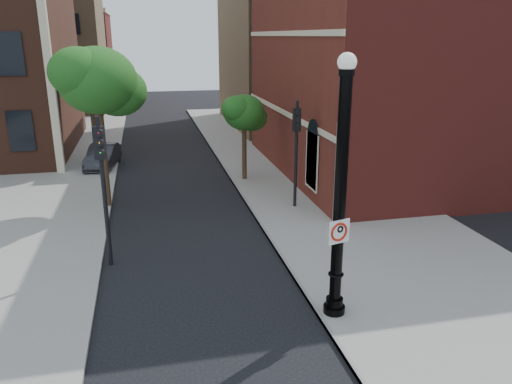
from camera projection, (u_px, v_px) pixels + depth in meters
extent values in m
plane|color=black|center=(244.00, 320.00, 13.57)|extent=(120.00, 120.00, 0.00)
cube|color=gray|center=(325.00, 194.00, 24.11)|extent=(8.00, 60.00, 0.12)
cube|color=gray|center=(27.00, 170.00, 28.43)|extent=(10.00, 50.00, 0.12)
cube|color=gray|center=(245.00, 200.00, 23.28)|extent=(0.10, 60.00, 0.14)
cube|color=maroon|center=(472.00, 61.00, 28.15)|extent=(22.00, 16.00, 12.00)
cube|color=black|center=(312.00, 161.00, 22.38)|extent=(0.08, 1.40, 2.40)
cube|color=beige|center=(283.00, 112.00, 26.59)|extent=(0.06, 16.00, 0.25)
cube|color=beige|center=(284.00, 33.00, 25.39)|extent=(0.06, 16.00, 0.25)
cube|color=beige|center=(46.00, 44.00, 25.83)|extent=(0.40, 0.40, 14.00)
cube|color=#90714F|center=(41.00, 50.00, 50.22)|extent=(12.00, 12.00, 12.00)
cube|color=maroon|center=(62.00, 55.00, 63.55)|extent=(12.00, 12.00, 10.00)
cube|color=#90714F|center=(357.00, 40.00, 42.74)|extent=(22.00, 14.00, 14.00)
cylinder|color=black|center=(334.00, 311.00, 13.72)|extent=(0.59, 0.59, 0.32)
cylinder|color=black|center=(334.00, 302.00, 13.64)|extent=(0.47, 0.47, 0.27)
cylinder|color=black|center=(340.00, 199.00, 12.75)|extent=(0.32, 0.32, 6.16)
torus|color=black|center=(336.00, 274.00, 13.39)|extent=(0.42, 0.42, 0.06)
cylinder|color=black|center=(347.00, 72.00, 11.80)|extent=(0.38, 0.38, 0.16)
sphere|color=silver|center=(347.00, 62.00, 11.73)|extent=(0.47, 0.47, 0.47)
cube|color=white|center=(339.00, 232.00, 12.83)|extent=(0.63, 0.18, 0.64)
cube|color=black|center=(340.00, 221.00, 12.74)|extent=(0.62, 0.17, 0.05)
cube|color=black|center=(339.00, 242.00, 12.92)|extent=(0.62, 0.17, 0.05)
cube|color=black|center=(330.00, 234.00, 12.70)|extent=(0.05, 0.02, 0.64)
cube|color=black|center=(348.00, 230.00, 12.96)|extent=(0.05, 0.02, 0.64)
torus|color=#BB1C07|center=(339.00, 232.00, 12.83)|extent=(0.51, 0.19, 0.51)
cube|color=#BB1C07|center=(339.00, 232.00, 12.83)|extent=(0.35, 0.10, 0.36)
cube|color=black|center=(337.00, 232.00, 12.80)|extent=(0.06, 0.02, 0.30)
torus|color=black|center=(340.00, 229.00, 12.82)|extent=(0.21, 0.11, 0.20)
cylinder|color=black|center=(340.00, 221.00, 12.74)|extent=(0.04, 0.03, 0.03)
imported|color=#28282D|center=(103.00, 156.00, 29.06)|extent=(2.02, 4.27, 1.35)
cylinder|color=black|center=(104.00, 194.00, 16.12)|extent=(0.15, 0.15, 5.02)
cube|color=black|center=(99.00, 143.00, 15.62)|extent=(0.37, 0.35, 1.05)
sphere|color=#E50505|center=(99.00, 132.00, 15.36)|extent=(0.19, 0.19, 0.19)
sphere|color=#FF8C00|center=(100.00, 142.00, 15.46)|extent=(0.19, 0.19, 0.19)
sphere|color=#00E519|center=(101.00, 152.00, 15.55)|extent=(0.19, 0.19, 0.19)
cylinder|color=black|center=(296.00, 156.00, 21.61)|extent=(0.14, 0.14, 4.79)
cube|color=black|center=(297.00, 120.00, 21.13)|extent=(0.31, 0.29, 1.00)
sphere|color=#E50505|center=(298.00, 112.00, 20.87)|extent=(0.18, 0.18, 0.18)
sphere|color=#FF8C00|center=(298.00, 119.00, 20.96)|extent=(0.18, 0.18, 0.18)
sphere|color=#00E519|center=(298.00, 126.00, 21.05)|extent=(0.18, 0.18, 0.18)
cylinder|color=#999999|center=(335.00, 178.00, 19.31)|extent=(0.09, 0.09, 4.29)
cylinder|color=#372516|center=(104.00, 151.00, 21.69)|extent=(0.24, 0.24, 5.24)
ellipsoid|color=#155117|center=(97.00, 80.00, 20.79)|extent=(3.29, 3.29, 2.80)
ellipsoid|color=#155117|center=(118.00, 91.00, 21.66)|extent=(2.54, 2.54, 2.16)
ellipsoid|color=#155117|center=(78.00, 72.00, 20.12)|extent=(2.39, 2.39, 2.03)
cylinder|color=#372516|center=(93.00, 125.00, 29.25)|extent=(0.24, 0.24, 4.74)
ellipsoid|color=#155117|center=(89.00, 78.00, 28.44)|extent=(2.98, 2.98, 2.53)
ellipsoid|color=#155117|center=(103.00, 85.00, 29.23)|extent=(2.30, 2.30, 1.96)
ellipsoid|color=#155117|center=(76.00, 73.00, 27.83)|extent=(2.17, 2.17, 1.84)
cylinder|color=#372516|center=(244.00, 149.00, 26.11)|extent=(0.24, 0.24, 3.39)
ellipsoid|color=#155117|center=(244.00, 112.00, 25.53)|extent=(2.13, 2.13, 1.81)
ellipsoid|color=#155117|center=(252.00, 118.00, 26.10)|extent=(1.65, 1.65, 1.40)
ellipsoid|color=#155117|center=(237.00, 109.00, 25.10)|extent=(1.55, 1.55, 1.32)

